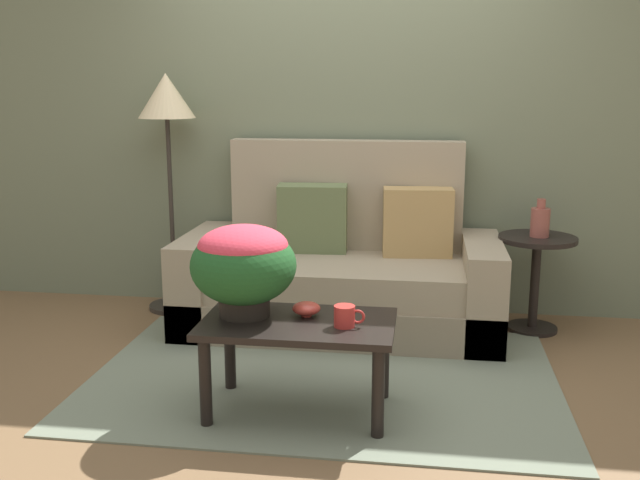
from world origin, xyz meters
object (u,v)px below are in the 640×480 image
floor_lamp (167,118)px  coffee_mug (345,316)px  snack_bowl (306,309)px  table_vase (540,221)px  couch (342,274)px  side_table (536,266)px  coffee_table (298,336)px  potted_plant (243,262)px

floor_lamp → coffee_mug: size_ratio=11.27×
snack_bowl → table_vase: table_vase is taller
couch → table_vase: bearing=3.6°
side_table → coffee_mug: side_table is taller
coffee_table → coffee_mug: (0.22, -0.05, 0.12)m
coffee_table → coffee_mug: coffee_mug is taller
couch → coffee_table: size_ratio=2.22×
coffee_mug → floor_lamp: bearing=131.7°
coffee_table → snack_bowl: bearing=69.3°
coffee_mug → snack_bowl: coffee_mug is taller
floor_lamp → potted_plant: (0.85, -1.41, -0.59)m
couch → potted_plant: bearing=-104.7°
floor_lamp → snack_bowl: floor_lamp is taller
floor_lamp → table_vase: size_ratio=6.79×
potted_plant → coffee_mug: (0.49, -0.09, -0.21)m
side_table → snack_bowl: 1.76m
coffee_table → snack_bowl: snack_bowl is taller
side_table → snack_bowl: size_ratio=4.53×
floor_lamp → table_vase: bearing=-2.7°
coffee_table → floor_lamp: floor_lamp is taller
coffee_table → couch: bearing=87.4°
table_vase → side_table: bearing=145.3°
coffee_table → table_vase: bearing=46.9°
floor_lamp → coffee_mug: bearing=-48.3°
couch → snack_bowl: bearing=-91.4°
side_table → coffee_mug: (-1.02, -1.39, 0.08)m
snack_bowl → table_vase: 1.78m
potted_plant → couch: bearing=75.3°
floor_lamp → side_table: bearing=-2.6°
potted_plant → coffee_table: bearing=-9.8°
floor_lamp → coffee_mug: (1.34, -1.50, -0.80)m
potted_plant → snack_bowl: (0.29, 0.03, -0.22)m
couch → side_table: bearing=3.9°
potted_plant → table_vase: size_ratio=2.12×
coffee_mug → table_vase: (1.03, 1.39, 0.20)m
side_table → floor_lamp: 2.52m
couch → coffee_mug: (0.17, -1.31, 0.16)m
couch → table_vase: (1.20, 0.08, 0.36)m
couch → floor_lamp: 1.53m
couch → snack_bowl: (-0.03, -1.19, 0.15)m
potted_plant → snack_bowl: size_ratio=3.72×
couch → coffee_table: bearing=-92.6°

